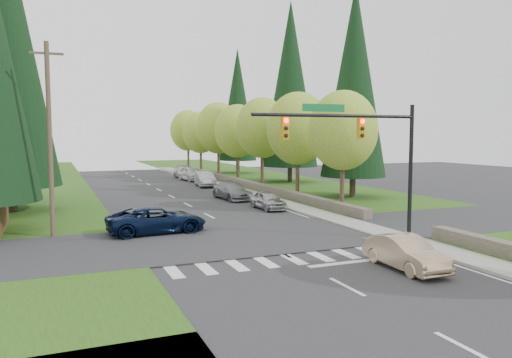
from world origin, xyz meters
TOP-DOWN VIEW (x-y plane):
  - ground at (0.00, 0.00)m, footprint 120.00×120.00m
  - grass_east at (13.00, 20.00)m, footprint 14.00×110.00m
  - cross_street at (0.00, 8.00)m, footprint 120.00×8.00m
  - sidewalk_east at (6.90, 22.00)m, footprint 1.80×80.00m
  - curb_east at (6.05, 22.00)m, footprint 0.20×80.00m
  - stone_wall_north at (8.60, 30.00)m, footprint 0.70×40.00m
  - traffic_signal at (4.37, 4.50)m, footprint 8.70×0.37m
  - utility_pole at (-9.50, 12.00)m, footprint 1.60×0.24m
  - decid_tree_0 at (9.20, 14.00)m, footprint 4.80×4.80m
  - decid_tree_1 at (9.30, 21.00)m, footprint 5.20×5.20m
  - decid_tree_2 at (9.10, 28.00)m, footprint 5.00×5.00m
  - decid_tree_3 at (9.20, 35.00)m, footprint 5.00×5.00m
  - decid_tree_4 at (9.30, 42.00)m, footprint 5.40×5.40m
  - decid_tree_5 at (9.10, 49.00)m, footprint 4.80×4.80m
  - decid_tree_6 at (9.20, 56.00)m, footprint 5.20×5.20m
  - conifer_w_c at (-12.00, 22.00)m, footprint 6.46×6.46m
  - conifer_e_a at (14.00, 20.00)m, footprint 5.44×5.44m
  - conifer_e_b at (15.00, 34.00)m, footprint 6.12×6.12m
  - conifer_e_c at (14.00, 48.00)m, footprint 5.10×5.10m
  - sedan_champagne at (3.40, 0.09)m, footprint 1.49×4.05m
  - suv_navy at (-4.31, 11.00)m, footprint 5.46×2.82m
  - parked_car_a at (4.74, 16.69)m, footprint 1.63×3.85m
  - parked_car_b at (4.20, 22.77)m, footprint 2.38×5.02m
  - parked_car_c at (5.02, 33.40)m, footprint 2.12×4.74m
  - parked_car_d at (5.35, 39.98)m, footprint 2.54×5.02m
  - parked_car_e at (5.60, 43.01)m, footprint 2.65×5.30m

SIDE VIEW (x-z plane):
  - ground at x=0.00m, z-range 0.00..0.00m
  - cross_street at x=0.00m, z-range -0.05..0.05m
  - grass_east at x=13.00m, z-range 0.00..0.06m
  - sidewalk_east at x=6.90m, z-range 0.00..0.13m
  - curb_east at x=6.05m, z-range 0.00..0.13m
  - stone_wall_north at x=8.60m, z-range 0.00..0.70m
  - parked_car_a at x=4.74m, z-range 0.00..1.30m
  - sedan_champagne at x=3.40m, z-range 0.00..1.33m
  - parked_car_b at x=4.20m, z-range 0.00..1.41m
  - suv_navy at x=-4.31m, z-range 0.00..1.47m
  - parked_car_e at x=5.60m, z-range 0.00..1.48m
  - parked_car_c at x=5.02m, z-range 0.00..1.51m
  - parked_car_d at x=5.35m, z-range 0.00..1.64m
  - traffic_signal at x=4.37m, z-range 1.58..8.38m
  - utility_pole at x=-9.50m, z-range 0.14..10.14m
  - decid_tree_5 at x=9.10m, z-range 1.38..9.68m
  - decid_tree_0 at x=9.20m, z-range 1.41..9.78m
  - decid_tree_3 at x=9.20m, z-range 1.39..9.94m
  - decid_tree_1 at x=9.30m, z-range 1.40..10.20m
  - decid_tree_6 at x=9.20m, z-range 1.43..10.30m
  - decid_tree_2 at x=9.10m, z-range 1.52..10.34m
  - decid_tree_4 at x=9.30m, z-range 1.47..10.65m
  - conifer_e_c at x=14.00m, z-range 0.89..17.69m
  - conifer_e_a at x=14.00m, z-range 0.89..18.69m
  - conifer_e_b at x=15.00m, z-range 0.89..20.69m
  - conifer_w_c at x=-12.00m, z-range 0.89..21.69m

